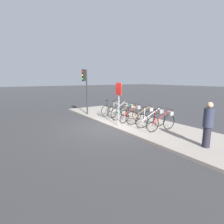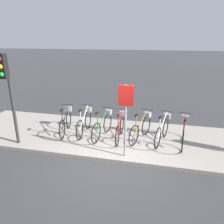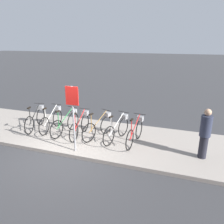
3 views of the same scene
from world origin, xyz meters
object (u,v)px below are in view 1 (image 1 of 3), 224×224
Objects in this scene: parked_bicycle_3 at (132,114)px; sign_post at (119,97)px; parked_bicycle_0 at (112,108)px; pedestrian at (208,124)px; parked_bicycle_2 at (125,112)px; parked_bicycle_1 at (120,110)px; parked_bicycle_5 at (152,118)px; parked_bicycle_4 at (142,116)px; parked_bicycle_6 at (162,121)px; traffic_light at (85,82)px.

parked_bicycle_3 is 1.64m from sign_post.
parked_bicycle_0 is 6.56m from pedestrian.
parked_bicycle_2 is 1.92m from sign_post.
parked_bicycle_1 is 1.03× the size of parked_bicycle_5.
parked_bicycle_3 is (1.40, -0.18, 0.00)m from parked_bicycle_1.
parked_bicycle_4 is 0.95× the size of parked_bicycle_6.
pedestrian reaches higher than parked_bicycle_6.
pedestrian is (4.42, -0.28, 0.39)m from parked_bicycle_3.
traffic_light reaches higher than parked_bicycle_0.
parked_bicycle_1 and parked_bicycle_6 have the same top height.
parked_bicycle_5 is at bearing 4.04° from parked_bicycle_3.
parked_bicycle_3 is 3.99m from traffic_light.
parked_bicycle_6 is (4.28, -0.01, 0.00)m from parked_bicycle_0.
parked_bicycle_4 is 0.74× the size of sign_post.
parked_bicycle_3 is at bearing 107.45° from sign_post.
pedestrian is at bearing -8.51° from parked_bicycle_6.
pedestrian reaches higher than parked_bicycle_3.
parked_bicycle_5 is at bearing 172.50° from pedestrian.
parked_bicycle_1 is 2.88m from parked_bicycle_5.
parked_bicycle_2 is at bearing 25.48° from traffic_light.
parked_bicycle_2 is at bearing 176.20° from parked_bicycle_3.
traffic_light is at bearing -154.52° from parked_bicycle_2.
parked_bicycle_1 is 2.14m from parked_bicycle_4.
parked_bicycle_0 is 2.99m from sign_post.
parked_bicycle_3 is 1.48m from parked_bicycle_5.
parked_bicycle_5 is 0.76× the size of sign_post.
parked_bicycle_2 is 0.57× the size of traffic_light.
pedestrian is at bearing -3.07° from parked_bicycle_0.
traffic_light is at bearing -172.88° from pedestrian.
parked_bicycle_5 is at bearing 15.68° from traffic_light.
parked_bicycle_3 is at bearing -178.56° from parked_bicycle_6.
sign_post is (3.75, 0.06, -0.67)m from traffic_light.
sign_post reaches higher than parked_bicycle_0.
parked_bicycle_1 is 1.01× the size of parked_bicycle_2.
parked_bicycle_2 is 0.65m from parked_bicycle_3.
pedestrian reaches higher than parked_bicycle_1.
pedestrian is at bearing -4.54° from parked_bicycle_1.
parked_bicycle_1 is 0.78× the size of sign_post.
traffic_light reaches higher than parked_bicycle_1.
parked_bicycle_1 is 1.00× the size of parked_bicycle_6.
parked_bicycle_2 is 1.04× the size of parked_bicycle_4.
parked_bicycle_5 is 0.69m from parked_bicycle_6.
parked_bicycle_5 and parked_bicycle_6 have the same top height.
parked_bicycle_0 is at bearing 179.83° from parked_bicycle_6.
parked_bicycle_0 is 0.77× the size of sign_post.
parked_bicycle_0 and parked_bicycle_5 have the same top height.
parked_bicycle_0 is 2.51m from traffic_light.
parked_bicycle_2 is at bearing -178.34° from parked_bicycle_5.
pedestrian is (5.07, -0.33, 0.39)m from parked_bicycle_2.
parked_bicycle_6 is at bearing -2.98° from parked_bicycle_4.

